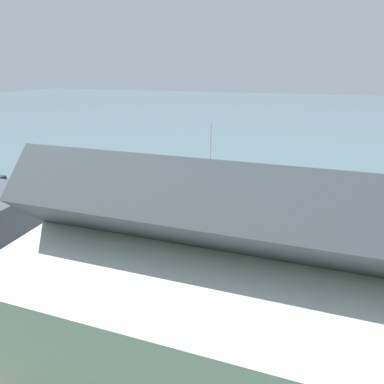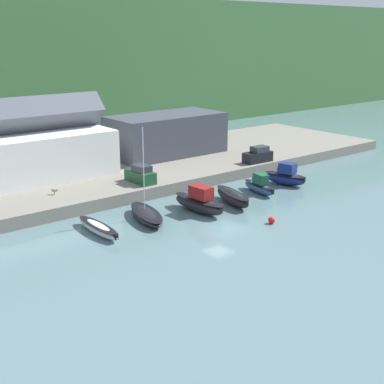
{
  "view_description": "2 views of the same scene",
  "coord_description": "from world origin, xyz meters",
  "px_view_note": "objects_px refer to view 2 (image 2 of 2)",
  "views": [
    {
      "loc": [
        -11.18,
        36.62,
        14.76
      ],
      "look_at": [
        -2.52,
        8.37,
        2.4
      ],
      "focal_mm": 28.0,
      "sensor_mm": 36.0,
      "label": 1
    },
    {
      "loc": [
        -32.99,
        -36.93,
        18.47
      ],
      "look_at": [
        1.73,
        6.39,
        1.9
      ],
      "focal_mm": 50.0,
      "sensor_mm": 36.0,
      "label": 2
    }
  ],
  "objects_px": {
    "dog_on_quay": "(55,190)",
    "moored_boat_2": "(199,202)",
    "parked_car_1": "(258,155)",
    "parked_car_2": "(141,175)",
    "moored_boat_5": "(286,177)",
    "mooring_buoy_0": "(272,220)",
    "moored_boat_3": "(233,197)",
    "moored_boat_0": "(98,228)",
    "moored_boat_1": "(146,215)",
    "moored_boat_4": "(259,186)"
  },
  "relations": [
    {
      "from": "parked_car_1",
      "to": "dog_on_quay",
      "type": "bearing_deg",
      "value": 86.27
    },
    {
      "from": "moored_boat_0",
      "to": "moored_boat_4",
      "type": "distance_m",
      "value": 21.73
    },
    {
      "from": "parked_car_2",
      "to": "mooring_buoy_0",
      "type": "bearing_deg",
      "value": -76.59
    },
    {
      "from": "moored_boat_4",
      "to": "dog_on_quay",
      "type": "xyz_separation_m",
      "value": [
        -21.39,
        10.36,
        1.01
      ]
    },
    {
      "from": "moored_boat_4",
      "to": "moored_boat_0",
      "type": "bearing_deg",
      "value": -170.34
    },
    {
      "from": "parked_car_1",
      "to": "parked_car_2",
      "type": "distance_m",
      "value": 18.43
    },
    {
      "from": "moored_boat_0",
      "to": "mooring_buoy_0",
      "type": "xyz_separation_m",
      "value": [
        14.96,
        -8.54,
        -0.15
      ]
    },
    {
      "from": "moored_boat_2",
      "to": "parked_car_1",
      "type": "height_order",
      "value": "parked_car_1"
    },
    {
      "from": "moored_boat_0",
      "to": "parked_car_2",
      "type": "distance_m",
      "value": 13.52
    },
    {
      "from": "moored_boat_0",
      "to": "mooring_buoy_0",
      "type": "distance_m",
      "value": 17.23
    },
    {
      "from": "moored_boat_5",
      "to": "mooring_buoy_0",
      "type": "distance_m",
      "value": 14.94
    },
    {
      "from": "moored_boat_3",
      "to": "parked_car_1",
      "type": "height_order",
      "value": "parked_car_1"
    },
    {
      "from": "parked_car_2",
      "to": "moored_boat_2",
      "type": "bearing_deg",
      "value": -84.87
    },
    {
      "from": "moored_boat_2",
      "to": "moored_boat_3",
      "type": "height_order",
      "value": "moored_boat_2"
    },
    {
      "from": "parked_car_1",
      "to": "moored_boat_4",
      "type": "bearing_deg",
      "value": 138.16
    },
    {
      "from": "moored_boat_1",
      "to": "moored_boat_2",
      "type": "xyz_separation_m",
      "value": [
        5.87,
        -1.39,
        0.53
      ]
    },
    {
      "from": "moored_boat_1",
      "to": "parked_car_1",
      "type": "xyz_separation_m",
      "value": [
        23.13,
        6.88,
        1.78
      ]
    },
    {
      "from": "moored_boat_1",
      "to": "parked_car_1",
      "type": "distance_m",
      "value": 24.19
    },
    {
      "from": "moored_boat_0",
      "to": "moored_boat_1",
      "type": "bearing_deg",
      "value": 2.58
    },
    {
      "from": "parked_car_1",
      "to": "parked_car_2",
      "type": "xyz_separation_m",
      "value": [
        -18.38,
        1.3,
        0.0
      ]
    },
    {
      "from": "moored_boat_4",
      "to": "moored_boat_5",
      "type": "bearing_deg",
      "value": 15.93
    },
    {
      "from": "moored_boat_2",
      "to": "moored_boat_3",
      "type": "bearing_deg",
      "value": -5.54
    },
    {
      "from": "moored_boat_2",
      "to": "moored_boat_0",
      "type": "bearing_deg",
      "value": 170.7
    },
    {
      "from": "moored_boat_4",
      "to": "moored_boat_5",
      "type": "distance_m",
      "value": 5.26
    },
    {
      "from": "moored_boat_0",
      "to": "moored_boat_1",
      "type": "relative_size",
      "value": 0.75
    },
    {
      "from": "moored_boat_0",
      "to": "moored_boat_2",
      "type": "bearing_deg",
      "value": -5.39
    },
    {
      "from": "moored_boat_0",
      "to": "moored_boat_2",
      "type": "height_order",
      "value": "moored_boat_2"
    },
    {
      "from": "moored_boat_5",
      "to": "parked_car_1",
      "type": "distance_m",
      "value": 7.12
    },
    {
      "from": "parked_car_2",
      "to": "moored_boat_3",
      "type": "bearing_deg",
      "value": -60.59
    },
    {
      "from": "parked_car_1",
      "to": "parked_car_2",
      "type": "height_order",
      "value": "same"
    },
    {
      "from": "moored_boat_5",
      "to": "parked_car_2",
      "type": "xyz_separation_m",
      "value": [
        -16.51,
        8.05,
        1.29
      ]
    },
    {
      "from": "parked_car_1",
      "to": "dog_on_quay",
      "type": "relative_size",
      "value": 5.33
    },
    {
      "from": "moored_boat_1",
      "to": "moored_boat_2",
      "type": "height_order",
      "value": "moored_boat_1"
    },
    {
      "from": "moored_boat_5",
      "to": "mooring_buoy_0",
      "type": "xyz_separation_m",
      "value": [
        -11.99,
        -8.89,
        -0.69
      ]
    },
    {
      "from": "parked_car_1",
      "to": "mooring_buoy_0",
      "type": "xyz_separation_m",
      "value": [
        -13.86,
        -15.63,
        -1.98
      ]
    },
    {
      "from": "moored_boat_2",
      "to": "moored_boat_1",
      "type": "bearing_deg",
      "value": 163.17
    },
    {
      "from": "moored_boat_1",
      "to": "dog_on_quay",
      "type": "xyz_separation_m",
      "value": [
        -5.36,
        9.95,
        1.32
      ]
    },
    {
      "from": "dog_on_quay",
      "to": "mooring_buoy_0",
      "type": "height_order",
      "value": "dog_on_quay"
    },
    {
      "from": "parked_car_1",
      "to": "parked_car_2",
      "type": "bearing_deg",
      "value": 88.38
    },
    {
      "from": "parked_car_2",
      "to": "dog_on_quay",
      "type": "xyz_separation_m",
      "value": [
        -10.11,
        1.77,
        -0.46
      ]
    },
    {
      "from": "moored_boat_0",
      "to": "dog_on_quay",
      "type": "relative_size",
      "value": 8.94
    },
    {
      "from": "moored_boat_2",
      "to": "moored_boat_3",
      "type": "distance_m",
      "value": 4.73
    },
    {
      "from": "dog_on_quay",
      "to": "mooring_buoy_0",
      "type": "bearing_deg",
      "value": 87.16
    },
    {
      "from": "moored_boat_2",
      "to": "dog_on_quay",
      "type": "distance_m",
      "value": 15.97
    },
    {
      "from": "moored_boat_0",
      "to": "mooring_buoy_0",
      "type": "relative_size",
      "value": 10.07
    },
    {
      "from": "moored_boat_1",
      "to": "moored_boat_5",
      "type": "bearing_deg",
      "value": 16.19
    },
    {
      "from": "dog_on_quay",
      "to": "moored_boat_2",
      "type": "bearing_deg",
      "value": 93.85
    },
    {
      "from": "moored_boat_2",
      "to": "moored_boat_3",
      "type": "xyz_separation_m",
      "value": [
        4.72,
        -0.16,
        -0.29
      ]
    },
    {
      "from": "moored_boat_0",
      "to": "dog_on_quay",
      "type": "xyz_separation_m",
      "value": [
        0.34,
        10.17,
        1.37
      ]
    },
    {
      "from": "moored_boat_3",
      "to": "dog_on_quay",
      "type": "distance_m",
      "value": 19.69
    }
  ]
}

